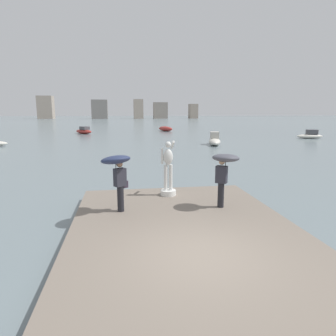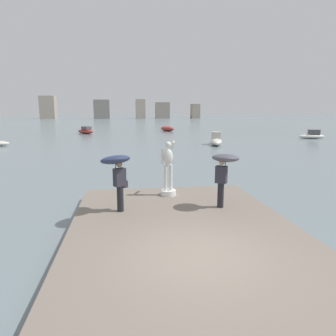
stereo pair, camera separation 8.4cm
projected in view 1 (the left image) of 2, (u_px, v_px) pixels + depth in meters
ground_plane at (133, 136)px, 46.10m from camera, size 400.00×400.00×0.00m
pier at (185, 234)px, 8.83m from camera, size 6.66×9.34×0.40m
statue_white_figure at (168, 174)px, 12.07m from camera, size 0.63×0.88×2.20m
onlooker_left at (117, 167)px, 9.92m from camera, size 1.37×1.38×2.00m
onlooker_right at (224, 165)px, 10.40m from camera, size 1.31×1.31×1.93m
boat_mid at (215, 140)px, 33.89m from camera, size 2.32×4.58×1.44m
boat_far at (166, 129)px, 56.97m from camera, size 2.95×4.41×0.89m
boat_leftward at (310, 135)px, 41.92m from camera, size 3.72×1.90×1.21m
boat_rightward at (84, 131)px, 50.32m from camera, size 3.61×4.03×1.21m
distant_skyline at (109, 109)px, 149.55m from camera, size 78.78×11.33×10.97m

